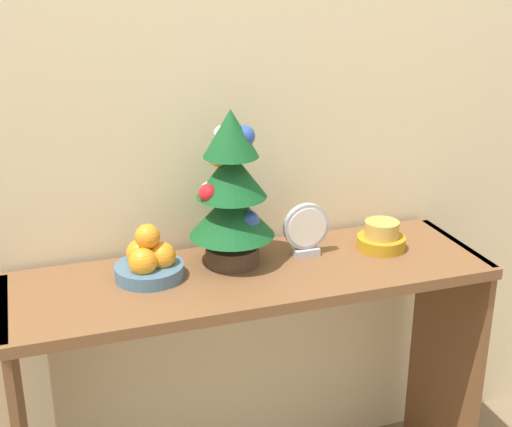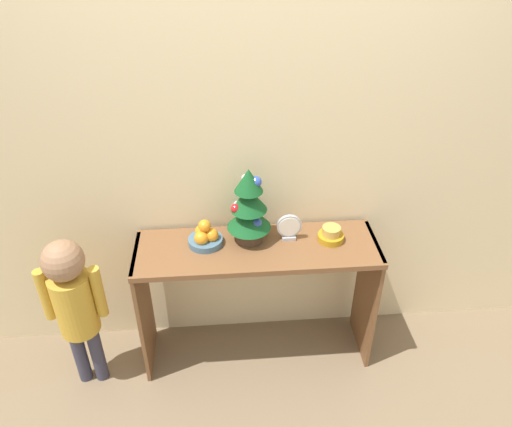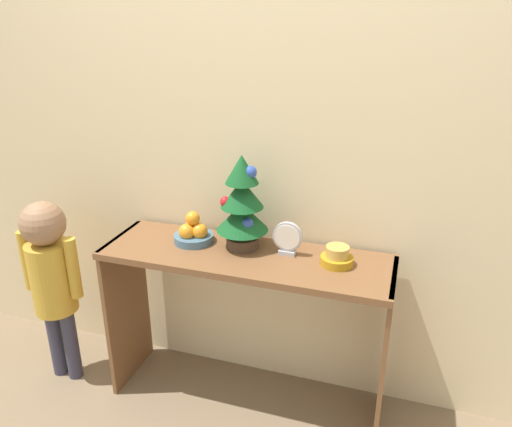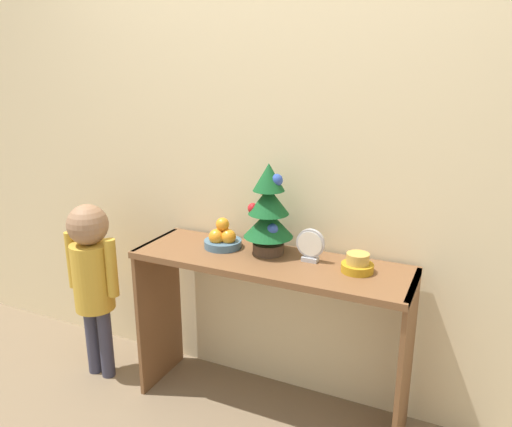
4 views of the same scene
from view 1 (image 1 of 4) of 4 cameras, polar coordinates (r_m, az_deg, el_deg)
back_wall at (r=1.96m, az=-2.54°, el=10.91°), size 7.00×0.05×2.50m
console_table at (r=1.96m, az=-0.25°, el=-9.30°), size 1.26×0.39×0.78m
mini_tree at (r=1.85m, az=-2.00°, el=1.94°), size 0.23×0.23×0.42m
fruit_bowl at (r=1.84m, az=-8.58°, el=-3.78°), size 0.18×0.18×0.15m
singing_bowl at (r=2.03m, az=9.99°, el=-1.89°), size 0.14×0.14×0.08m
desk_clock at (r=1.95m, az=4.04°, el=-1.33°), size 0.13×0.04×0.15m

